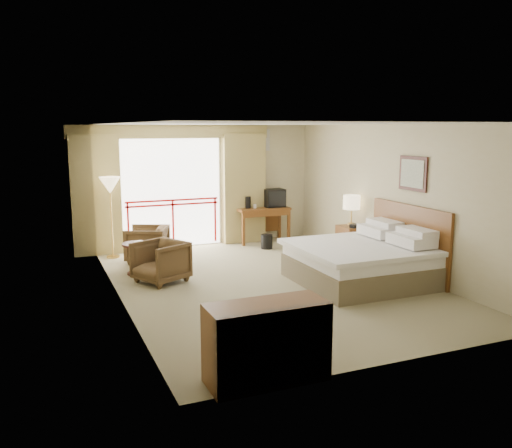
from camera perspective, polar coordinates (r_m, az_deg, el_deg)
name	(u,v)px	position (r m, az deg, el deg)	size (l,w,h in m)	color
floor	(269,283)	(9.40, 1.34, -6.19)	(7.00, 7.00, 0.00)	#827B5A
ceiling	(269,124)	(9.02, 1.41, 10.51)	(7.00, 7.00, 0.00)	white
wall_back	(206,185)	(12.36, -5.26, 4.10)	(5.00, 5.00, 0.00)	#C4B98D
wall_front	(399,247)	(6.13, 14.81, -2.36)	(5.00, 5.00, 0.00)	#C4B98D
wall_left	(118,214)	(8.42, -14.37, 1.00)	(7.00, 7.00, 0.00)	#C4B98D
wall_right	(392,198)	(10.37, 14.10, 2.68)	(7.00, 7.00, 0.00)	#C4B98D
balcony_door	(172,193)	(12.15, -8.83, 3.20)	(2.40, 2.40, 0.00)	white
balcony_railing	(173,211)	(12.18, -8.75, 1.38)	(2.09, 0.03, 1.02)	#A90E0E
curtain_left	(96,195)	(11.73, -16.53, 2.91)	(1.00, 0.26, 2.50)	olive
curtain_right	(244,189)	(12.51, -1.32, 3.75)	(1.00, 0.26, 2.50)	olive
valance	(172,132)	(11.97, -8.89, 9.58)	(4.40, 0.22, 0.28)	olive
hvac_vent	(259,140)	(12.72, 0.37, 8.83)	(0.50, 0.04, 0.50)	silver
bed	(362,261)	(9.49, 11.14, -3.85)	(2.13, 2.06, 0.97)	brown
headboard	(409,241)	(9.99, 15.80, -1.74)	(0.06, 2.10, 1.30)	#5A2E11
framed_art	(413,174)	(9.83, 16.18, 5.12)	(0.04, 0.72, 0.60)	black
nightstand	(352,242)	(11.19, 10.04, -1.92)	(0.47, 0.56, 0.67)	#5A2E11
table_lamp	(352,203)	(11.10, 10.03, 2.21)	(0.34, 0.34, 0.61)	tan
phone	(354,226)	(10.97, 10.30, -0.20)	(0.16, 0.13, 0.07)	black
desk	(261,215)	(12.64, 0.54, 0.98)	(1.24, 0.60, 0.81)	#5A2E11
tv	(274,198)	(12.65, 1.91, 2.75)	(0.47, 0.37, 0.43)	black
coffee_maker	(248,203)	(12.41, -0.84, 2.27)	(0.13, 0.13, 0.28)	black
cup	(255,206)	(12.44, -0.11, 1.86)	(0.07, 0.07, 0.10)	white
wastebasket	(267,242)	(11.95, 1.13, -1.86)	(0.25, 0.25, 0.32)	black
armchair_far	(148,261)	(11.05, -11.33, -3.89)	(0.77, 0.79, 0.72)	#422D18
armchair_near	(161,282)	(9.58, -9.95, -6.03)	(0.77, 0.79, 0.72)	#422D18
side_table	(137,253)	(10.06, -12.42, -3.01)	(0.53, 0.53, 0.57)	black
book	(137,243)	(10.02, -12.46, -1.98)	(0.16, 0.21, 0.02)	white
floor_lamp	(110,188)	(11.32, -15.11, 3.64)	(0.42, 0.42, 1.66)	tan
dresser	(267,343)	(5.79, 1.16, -12.37)	(1.27, 0.54, 0.85)	#5A2E11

